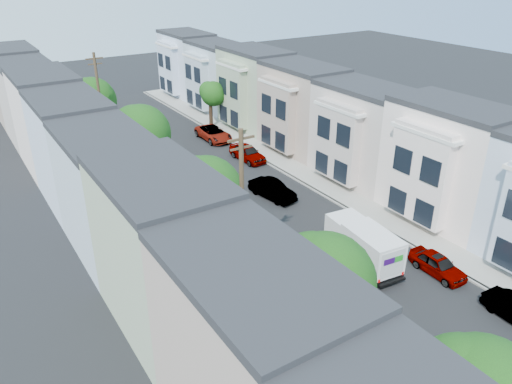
# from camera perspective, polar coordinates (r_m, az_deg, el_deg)

# --- Properties ---
(ground) EXTENTS (160.00, 160.00, 0.00)m
(ground) POSITION_cam_1_polar(r_m,az_deg,el_deg) (32.41, 10.09, -9.17)
(ground) COLOR black
(ground) RESTS_ON ground
(road_slab) EXTENTS (12.00, 70.00, 0.02)m
(road_slab) POSITION_cam_1_polar(r_m,az_deg,el_deg) (42.96, -3.31, 0.41)
(road_slab) COLOR black
(road_slab) RESTS_ON ground
(curb_left) EXTENTS (0.30, 70.00, 0.15)m
(curb_left) POSITION_cam_1_polar(r_m,az_deg,el_deg) (40.64, -10.75, -1.47)
(curb_left) COLOR gray
(curb_left) RESTS_ON ground
(curb_right) EXTENTS (0.30, 70.00, 0.15)m
(curb_right) POSITION_cam_1_polar(r_m,az_deg,el_deg) (45.91, 3.27, 2.22)
(curb_right) COLOR gray
(curb_right) RESTS_ON ground
(sidewalk_left) EXTENTS (2.60, 70.00, 0.15)m
(sidewalk_left) POSITION_cam_1_polar(r_m,az_deg,el_deg) (40.25, -12.45, -1.92)
(sidewalk_left) COLOR gray
(sidewalk_left) RESTS_ON ground
(sidewalk_right) EXTENTS (2.60, 70.00, 0.15)m
(sidewalk_right) POSITION_cam_1_polar(r_m,az_deg,el_deg) (46.63, 4.57, 2.56)
(sidewalk_right) COLOR gray
(sidewalk_right) RESTS_ON ground
(centerline) EXTENTS (0.12, 70.00, 0.01)m
(centerline) POSITION_cam_1_polar(r_m,az_deg,el_deg) (42.97, -3.31, 0.40)
(centerline) COLOR gold
(centerline) RESTS_ON ground
(townhouse_row_left) EXTENTS (5.00, 70.00, 8.50)m
(townhouse_row_left) POSITION_cam_1_polar(r_m,az_deg,el_deg) (39.37, -17.58, -3.35)
(townhouse_row_left) COLOR beige
(townhouse_row_left) RESTS_ON ground
(townhouse_row_right) EXTENTS (5.00, 70.00, 8.50)m
(townhouse_row_right) POSITION_cam_1_polar(r_m,az_deg,el_deg) (48.89, 8.14, 3.40)
(townhouse_row_right) COLOR beige
(townhouse_row_right) RESTS_ON ground
(tree_b) EXTENTS (4.70, 4.70, 7.18)m
(tree_b) POSITION_cam_1_polar(r_m,az_deg,el_deg) (23.10, 7.66, -10.32)
(tree_b) COLOR black
(tree_b) RESTS_ON ground
(tree_c) EXTENTS (4.70, 4.70, 7.03)m
(tree_c) POSITION_cam_1_polar(r_m,az_deg,el_deg) (31.55, -5.86, -0.10)
(tree_c) COLOR black
(tree_c) RESTS_ON ground
(tree_d) EXTENTS (4.70, 4.70, 7.70)m
(tree_d) POSITION_cam_1_polar(r_m,az_deg,el_deg) (40.79, -13.09, 6.43)
(tree_d) COLOR black
(tree_d) RESTS_ON ground
(tree_e) EXTENTS (4.70, 4.70, 7.29)m
(tree_e) POSITION_cam_1_polar(r_m,az_deg,el_deg) (53.31, -18.24, 9.83)
(tree_e) COLOR black
(tree_e) RESTS_ON ground
(tree_far_r) EXTENTS (2.81, 2.81, 5.38)m
(tree_far_r) POSITION_cam_1_polar(r_m,az_deg,el_deg) (57.44, -5.01, 11.04)
(tree_far_r) COLOR black
(tree_far_r) RESTS_ON ground
(utility_pole_near) EXTENTS (1.60, 0.26, 10.00)m
(utility_pole_near) POSITION_cam_1_polar(r_m,az_deg,el_deg) (27.77, -1.60, -2.60)
(utility_pole_near) COLOR #42301E
(utility_pole_near) RESTS_ON ground
(utility_pole_far) EXTENTS (1.60, 0.26, 10.00)m
(utility_pole_far) POSITION_cam_1_polar(r_m,az_deg,el_deg) (50.40, -17.31, 9.38)
(utility_pole_far) COLOR #42301E
(utility_pole_far) RESTS_ON ground
(fedex_truck) EXTENTS (2.19, 5.69, 2.73)m
(fedex_truck) POSITION_cam_1_polar(r_m,az_deg,el_deg) (32.74, 12.18, -5.81)
(fedex_truck) COLOR silver
(fedex_truck) RESTS_ON ground
(lead_sedan) EXTENTS (2.25, 4.57, 1.46)m
(lead_sedan) POSITION_cam_1_polar(r_m,az_deg,el_deg) (40.98, 1.88, 0.25)
(lead_sedan) COLOR black
(lead_sedan) RESTS_ON ground
(parked_left_c) EXTENTS (2.07, 4.25, 1.23)m
(parked_left_c) POSITION_cam_1_polar(r_m,az_deg,el_deg) (30.79, 0.77, -9.39)
(parked_left_c) COLOR #9EA0A2
(parked_left_c) RESTS_ON ground
(parked_left_d) EXTENTS (1.65, 4.11, 1.34)m
(parked_left_d) POSITION_cam_1_polar(r_m,az_deg,el_deg) (37.25, -6.63, -2.77)
(parked_left_d) COLOR #4C0C16
(parked_left_d) RESTS_ON ground
(parked_right_b) EXTENTS (1.69, 4.12, 1.32)m
(parked_right_b) POSITION_cam_1_polar(r_m,az_deg,el_deg) (33.57, 20.07, -7.81)
(parked_right_b) COLOR silver
(parked_right_b) RESTS_ON ground
(parked_right_c) EXTENTS (2.06, 4.82, 1.54)m
(parked_right_c) POSITION_cam_1_polar(r_m,az_deg,el_deg) (48.58, -0.98, 4.49)
(parked_right_c) COLOR black
(parked_right_c) RESTS_ON ground
(parked_right_d) EXTENTS (2.42, 5.21, 1.44)m
(parked_right_d) POSITION_cam_1_polar(r_m,az_deg,el_deg) (54.29, -4.88, 6.66)
(parked_right_d) COLOR black
(parked_right_d) RESTS_ON ground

